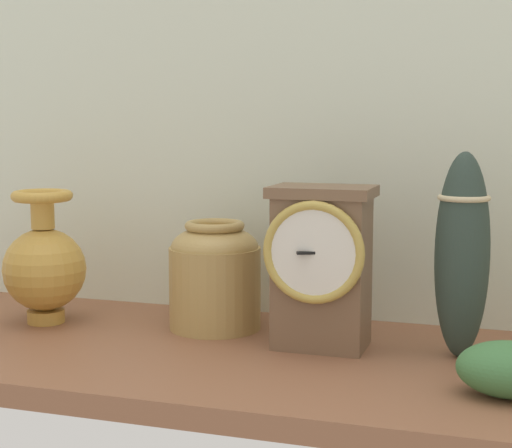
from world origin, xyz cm
name	(u,v)px	position (x,y,z in cm)	size (l,w,h in cm)	color
ground_plane	(249,361)	(0.00, 0.00, -1.20)	(100.00, 36.00, 2.40)	brown
back_wall	(295,60)	(0.00, 18.50, 32.50)	(120.00, 2.00, 65.00)	silver
mantel_clock	(321,265)	(7.13, 3.59, 9.33)	(11.16, 9.26, 17.91)	brown
brass_vase_bulbous	(44,265)	(-27.99, 3.96, 7.28)	(10.18, 10.18, 16.49)	gold
brass_vase_jar	(215,273)	(-6.97, 7.93, 6.72)	(11.04, 11.04, 13.05)	#AD8C4D
tall_ceramic_vase	(462,254)	(22.03, 4.67, 11.07)	(5.71, 5.71, 21.85)	#2C3B32
ivy_sprig	(510,370)	(27.30, -6.93, 2.58)	(9.64, 6.75, 5.17)	#407640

